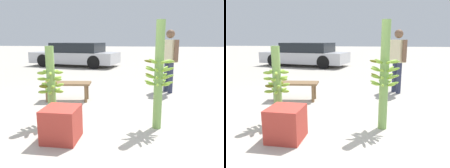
{
  "view_description": "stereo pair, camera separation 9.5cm",
  "coord_description": "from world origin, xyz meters",
  "views": [
    {
      "loc": [
        0.66,
        -3.04,
        1.39
      ],
      "look_at": [
        0.13,
        0.64,
        0.62
      ],
      "focal_mm": 35.0,
      "sensor_mm": 36.0,
      "label": 1
    },
    {
      "loc": [
        0.76,
        -3.03,
        1.39
      ],
      "look_at": [
        0.13,
        0.64,
        0.62
      ],
      "focal_mm": 35.0,
      "sensor_mm": 36.0,
      "label": 2
    }
  ],
  "objects": [
    {
      "name": "ground_plane",
      "position": [
        0.0,
        0.0,
        0.0
      ],
      "size": [
        80.0,
        80.0,
        0.0
      ],
      "primitive_type": "plane",
      "color": "#B2AA9E"
    },
    {
      "name": "banana_stalk_left",
      "position": [
        -0.8,
        0.23,
        0.66
      ],
      "size": [
        0.42,
        0.42,
        1.29
      ],
      "color": "#7AA851",
      "rests_on": "ground_plane"
    },
    {
      "name": "banana_stalk_center",
      "position": [
        0.9,
        0.31,
        0.85
      ],
      "size": [
        0.46,
        0.46,
        1.67
      ],
      "color": "#7AA851",
      "rests_on": "ground_plane"
    },
    {
      "name": "vendor_person",
      "position": [
        1.33,
        2.79,
        0.97
      ],
      "size": [
        0.42,
        0.61,
        1.63
      ],
      "rotation": [
        0.0,
        0.0,
        -1.05
      ],
      "color": "#2D334C",
      "rests_on": "ground_plane"
    },
    {
      "name": "market_bench",
      "position": [
        -1.04,
        1.62,
        0.35
      ],
      "size": [
        1.1,
        0.53,
        0.43
      ],
      "rotation": [
        0.0,
        0.0,
        0.13
      ],
      "color": "brown",
      "rests_on": "ground_plane"
    },
    {
      "name": "parked_car",
      "position": [
        -2.85,
        8.08,
        0.6
      ],
      "size": [
        4.7,
        2.48,
        1.21
      ],
      "rotation": [
        0.0,
        0.0,
        1.41
      ],
      "color": "#B7B7BC",
      "rests_on": "ground_plane"
    },
    {
      "name": "produce_crate",
      "position": [
        -0.44,
        -0.32,
        0.24
      ],
      "size": [
        0.47,
        0.47,
        0.47
      ],
      "color": "#B2382D",
      "rests_on": "ground_plane"
    }
  ]
}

